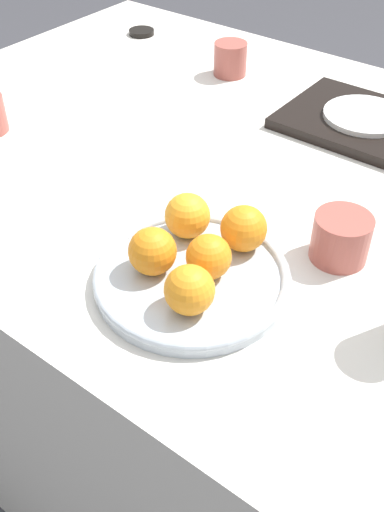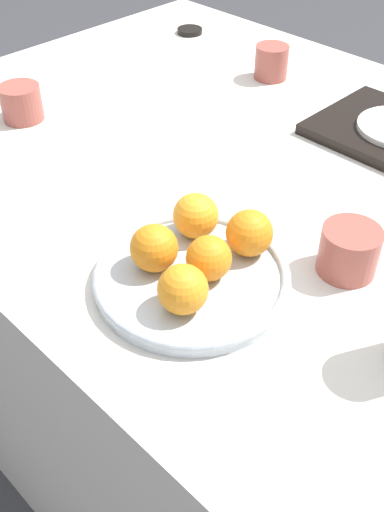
{
  "view_description": "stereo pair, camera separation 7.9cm",
  "coord_description": "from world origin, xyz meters",
  "px_view_note": "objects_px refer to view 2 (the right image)",
  "views": [
    {
      "loc": [
        0.49,
        -0.78,
        1.34
      ],
      "look_at": [
        0.12,
        -0.31,
        0.82
      ],
      "focal_mm": 42.0,
      "sensor_mm": 36.0,
      "label": 1
    },
    {
      "loc": [
        0.55,
        -0.73,
        1.34
      ],
      "look_at": [
        0.12,
        -0.31,
        0.82
      ],
      "focal_mm": 42.0,
      "sensor_mm": 36.0,
      "label": 2
    }
  ],
  "objects_px": {
    "cup_2": "(21,103)",
    "orange_0": "(154,248)",
    "soy_dish": "(190,31)",
    "orange_4": "(196,216)",
    "orange_1": "(209,258)",
    "fruit_platter": "(192,277)",
    "orange_2": "(249,233)",
    "cup_1": "(349,251)",
    "cup_3": "(271,62)",
    "orange_3": "(183,289)"
  },
  "relations": [
    {
      "from": "orange_4",
      "to": "soy_dish",
      "type": "bearing_deg",
      "value": 135.82
    },
    {
      "from": "orange_2",
      "to": "orange_4",
      "type": "height_order",
      "value": "same"
    },
    {
      "from": "cup_3",
      "to": "orange_0",
      "type": "bearing_deg",
      "value": -64.03
    },
    {
      "from": "orange_4",
      "to": "soy_dish",
      "type": "xyz_separation_m",
      "value": [
        -0.61,
        0.59,
        -0.04
      ]
    },
    {
      "from": "fruit_platter",
      "to": "cup_1",
      "type": "bearing_deg",
      "value": 52.68
    },
    {
      "from": "orange_2",
      "to": "cup_2",
      "type": "bearing_deg",
      "value": 179.14
    },
    {
      "from": "cup_1",
      "to": "cup_2",
      "type": "bearing_deg",
      "value": -174.09
    },
    {
      "from": "orange_1",
      "to": "cup_2",
      "type": "xyz_separation_m",
      "value": [
        -0.59,
        0.09,
        -0.01
      ]
    },
    {
      "from": "orange_2",
      "to": "cup_1",
      "type": "distance_m",
      "value": 0.14
    },
    {
      "from": "orange_3",
      "to": "soy_dish",
      "type": "relative_size",
      "value": 1.01
    },
    {
      "from": "orange_1",
      "to": "cup_2",
      "type": "relative_size",
      "value": 0.78
    },
    {
      "from": "orange_1",
      "to": "soy_dish",
      "type": "distance_m",
      "value": 0.94
    },
    {
      "from": "fruit_platter",
      "to": "orange_2",
      "type": "relative_size",
      "value": 4.06
    },
    {
      "from": "cup_3",
      "to": "soy_dish",
      "type": "height_order",
      "value": "cup_3"
    },
    {
      "from": "fruit_platter",
      "to": "orange_2",
      "type": "distance_m",
      "value": 0.1
    },
    {
      "from": "orange_1",
      "to": "orange_4",
      "type": "xyz_separation_m",
      "value": [
        -0.08,
        0.05,
        0.0
      ]
    },
    {
      "from": "orange_2",
      "to": "orange_3",
      "type": "bearing_deg",
      "value": -84.05
    },
    {
      "from": "orange_0",
      "to": "orange_2",
      "type": "height_order",
      "value": "same"
    },
    {
      "from": "orange_4",
      "to": "orange_1",
      "type": "bearing_deg",
      "value": -34.32
    },
    {
      "from": "orange_1",
      "to": "orange_4",
      "type": "bearing_deg",
      "value": 145.68
    },
    {
      "from": "orange_1",
      "to": "orange_2",
      "type": "bearing_deg",
      "value": 86.64
    },
    {
      "from": "orange_1",
      "to": "cup_2",
      "type": "distance_m",
      "value": 0.59
    },
    {
      "from": "orange_4",
      "to": "orange_2",
      "type": "bearing_deg",
      "value": 16.84
    },
    {
      "from": "fruit_platter",
      "to": "cup_2",
      "type": "bearing_deg",
      "value": 170.0
    },
    {
      "from": "fruit_platter",
      "to": "orange_1",
      "type": "height_order",
      "value": "orange_1"
    },
    {
      "from": "orange_0",
      "to": "soy_dish",
      "type": "bearing_deg",
      "value": 132.23
    },
    {
      "from": "cup_2",
      "to": "orange_4",
      "type": "bearing_deg",
      "value": -3.73
    },
    {
      "from": "orange_0",
      "to": "orange_1",
      "type": "height_order",
      "value": "orange_0"
    },
    {
      "from": "cup_1",
      "to": "cup_2",
      "type": "distance_m",
      "value": 0.71
    },
    {
      "from": "orange_3",
      "to": "cup_2",
      "type": "height_order",
      "value": "orange_3"
    },
    {
      "from": "orange_1",
      "to": "soy_dish",
      "type": "height_order",
      "value": "orange_1"
    },
    {
      "from": "cup_2",
      "to": "orange_0",
      "type": "bearing_deg",
      "value": -13.4
    },
    {
      "from": "cup_1",
      "to": "soy_dish",
      "type": "bearing_deg",
      "value": 148.84
    },
    {
      "from": "orange_0",
      "to": "soy_dish",
      "type": "xyz_separation_m",
      "value": [
        -0.62,
        0.68,
        -0.04
      ]
    },
    {
      "from": "fruit_platter",
      "to": "orange_1",
      "type": "distance_m",
      "value": 0.04
    },
    {
      "from": "fruit_platter",
      "to": "orange_4",
      "type": "distance_m",
      "value": 0.1
    },
    {
      "from": "fruit_platter",
      "to": "orange_0",
      "type": "bearing_deg",
      "value": -153.98
    },
    {
      "from": "fruit_platter",
      "to": "orange_3",
      "type": "bearing_deg",
      "value": -55.35
    },
    {
      "from": "orange_2",
      "to": "orange_4",
      "type": "relative_size",
      "value": 1.0
    },
    {
      "from": "orange_4",
      "to": "cup_3",
      "type": "height_order",
      "value": "orange_4"
    },
    {
      "from": "orange_0",
      "to": "cup_2",
      "type": "bearing_deg",
      "value": 166.6
    },
    {
      "from": "orange_1",
      "to": "cup_1",
      "type": "relative_size",
      "value": 0.75
    },
    {
      "from": "orange_0",
      "to": "cup_3",
      "type": "relative_size",
      "value": 0.91
    },
    {
      "from": "orange_0",
      "to": "orange_1",
      "type": "relative_size",
      "value": 1.07
    },
    {
      "from": "soy_dish",
      "to": "orange_3",
      "type": "bearing_deg",
      "value": -45.26
    },
    {
      "from": "soy_dish",
      "to": "orange_4",
      "type": "bearing_deg",
      "value": -44.18
    },
    {
      "from": "fruit_platter",
      "to": "cup_2",
      "type": "relative_size",
      "value": 3.38
    },
    {
      "from": "cup_1",
      "to": "cup_3",
      "type": "relative_size",
      "value": 1.14
    },
    {
      "from": "orange_0",
      "to": "orange_4",
      "type": "height_order",
      "value": "same"
    },
    {
      "from": "orange_1",
      "to": "orange_2",
      "type": "distance_m",
      "value": 0.08
    }
  ]
}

